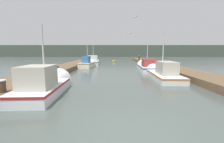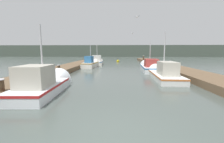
% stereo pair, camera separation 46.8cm
% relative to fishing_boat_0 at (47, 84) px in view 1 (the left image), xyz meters
% --- Properties ---
extents(ground_plane, '(200.00, 200.00, 0.00)m').
position_rel_fishing_boat_0_xyz_m(ground_plane, '(3.88, -4.06, -0.47)').
color(ground_plane, '#47514C').
extents(dock_left, '(2.62, 40.00, 0.46)m').
position_rel_fishing_boat_0_xyz_m(dock_left, '(-2.25, 11.94, -0.24)').
color(dock_left, brown).
rests_on(dock_left, ground_plane).
extents(dock_right, '(2.62, 40.00, 0.46)m').
position_rel_fishing_boat_0_xyz_m(dock_right, '(10.00, 11.94, -0.24)').
color(dock_right, brown).
rests_on(dock_right, ground_plane).
extents(distant_shore_ridge, '(120.00, 16.00, 4.83)m').
position_rel_fishing_boat_0_xyz_m(distant_shore_ridge, '(3.88, 62.90, 1.95)').
color(distant_shore_ridge, '#424C42').
rests_on(distant_shore_ridge, ground_plane).
extents(fishing_boat_0, '(1.85, 4.62, 3.96)m').
position_rel_fishing_boat_0_xyz_m(fishing_boat_0, '(0.00, 0.00, 0.00)').
color(fishing_boat_0, silver).
rests_on(fishing_boat_0, ground_plane).
extents(fishing_boat_1, '(1.94, 6.27, 4.27)m').
position_rel_fishing_boat_0_xyz_m(fishing_boat_1, '(7.43, 4.87, -0.07)').
color(fishing_boat_1, silver).
rests_on(fishing_boat_1, ground_plane).
extents(fishing_boat_2, '(2.07, 6.20, 3.79)m').
position_rel_fishing_boat_0_xyz_m(fishing_boat_2, '(7.37, 9.83, -0.05)').
color(fishing_boat_2, silver).
rests_on(fishing_boat_2, ground_plane).
extents(fishing_boat_3, '(1.84, 4.61, 3.35)m').
position_rel_fishing_boat_0_xyz_m(fishing_boat_3, '(0.04, 13.00, 0.01)').
color(fishing_boat_3, silver).
rests_on(fishing_boat_3, ground_plane).
extents(fishing_boat_4, '(2.07, 5.46, 3.95)m').
position_rel_fishing_boat_0_xyz_m(fishing_boat_4, '(0.22, 17.93, -0.02)').
color(fishing_boat_4, silver).
rests_on(fishing_boat_4, ground_plane).
extents(mooring_piling_0, '(0.36, 0.36, 1.31)m').
position_rel_fishing_boat_0_xyz_m(mooring_piling_0, '(8.88, 23.08, 0.19)').
color(mooring_piling_0, '#473523').
rests_on(mooring_piling_0, ground_plane).
extents(mooring_piling_1, '(0.23, 0.23, 1.03)m').
position_rel_fishing_boat_0_xyz_m(mooring_piling_1, '(-1.09, 4.63, 0.05)').
color(mooring_piling_1, '#473523').
rests_on(mooring_piling_1, ground_plane).
extents(mooring_piling_2, '(0.34, 0.34, 0.97)m').
position_rel_fishing_boat_0_xyz_m(mooring_piling_2, '(-1.13, -1.49, 0.02)').
color(mooring_piling_2, '#473523').
rests_on(mooring_piling_2, ground_plane).
extents(mooring_piling_3, '(0.25, 0.25, 1.19)m').
position_rel_fishing_boat_0_xyz_m(mooring_piling_3, '(-0.80, 21.13, 0.13)').
color(mooring_piling_3, '#473523').
rests_on(mooring_piling_3, ground_plane).
extents(channel_buoy, '(0.58, 0.58, 1.08)m').
position_rel_fishing_boat_0_xyz_m(channel_buoy, '(3.71, 23.76, -0.31)').
color(channel_buoy, gold).
rests_on(channel_buoy, ground_plane).
extents(seagull_lead, '(0.54, 0.37, 0.12)m').
position_rel_fishing_boat_0_xyz_m(seagull_lead, '(5.53, 12.06, 3.97)').
color(seagull_lead, white).
extents(seagull_1, '(0.51, 0.42, 0.12)m').
position_rel_fishing_boat_0_xyz_m(seagull_1, '(5.59, 7.59, 4.98)').
color(seagull_1, white).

